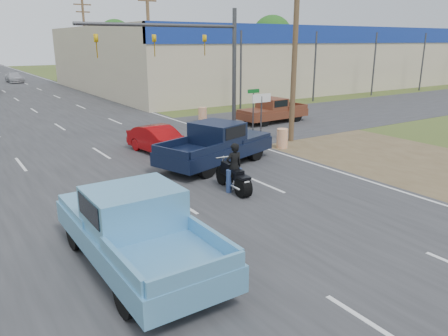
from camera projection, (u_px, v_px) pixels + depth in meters
ground at (376, 328)px, 8.28m from camera, size 200.00×200.00×0.00m
main_road at (16, 99)px, 40.28m from camera, size 15.00×180.00×0.02m
cross_road at (89, 145)px, 22.68m from camera, size 120.00×10.00×0.02m
dirt_verge at (353, 148)px, 22.11m from camera, size 8.00×18.00×0.01m
big_box_store at (282, 56)px, 56.25m from camera, size 50.00×28.10×6.60m
utility_pole_1 at (295, 39)px, 22.22m from camera, size 2.00×0.28×10.00m
utility_pole_2 at (149, 40)px, 36.62m from camera, size 2.00×0.28×10.00m
utility_pole_3 at (85, 40)px, 51.02m from camera, size 2.00×0.28×10.00m
tree_3 at (272, 36)px, 91.69m from camera, size 8.40×8.40×10.40m
tree_5 at (115, 37)px, 98.53m from camera, size 7.98×7.98×9.88m
barrel_0 at (282, 139)px, 21.98m from camera, size 0.56×0.56×1.00m
barrel_1 at (203, 115)px, 28.99m from camera, size 0.56×0.56×1.00m
lane_sign at (261, 106)px, 23.29m from camera, size 1.20×0.08×2.52m
street_name_sign at (253, 107)px, 24.89m from camera, size 0.80×0.08×2.61m
signal_mast at (194, 49)px, 23.62m from camera, size 9.12×0.40×7.00m
red_convertible at (160, 140)px, 20.89m from camera, size 1.99×4.12×1.30m
motorcycle at (235, 179)px, 15.56m from camera, size 0.70×2.26×1.15m
rider at (234, 169)px, 15.51m from camera, size 0.65×0.46×1.71m
blue_pickup at (134, 226)px, 10.43m from camera, size 2.29×5.88×1.95m
navy_pickup at (218, 143)px, 18.99m from camera, size 6.03×3.79×1.87m
brown_pickup at (271, 110)px, 28.80m from camera, size 4.95×2.15×1.61m
distant_car_silver at (15, 78)px, 56.38m from camera, size 1.88×4.43×1.28m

